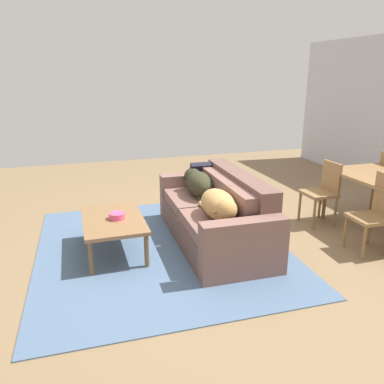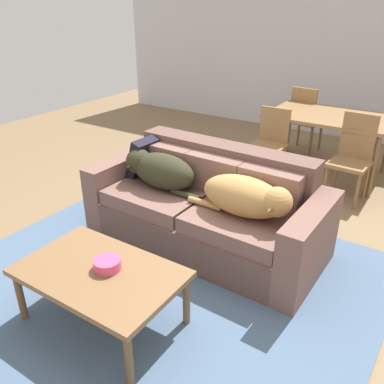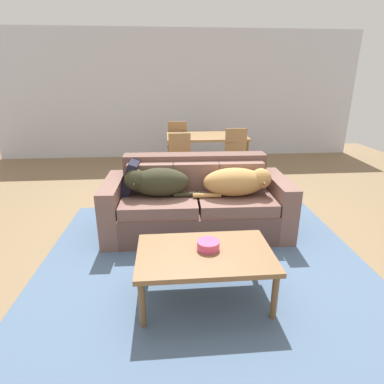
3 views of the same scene
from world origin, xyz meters
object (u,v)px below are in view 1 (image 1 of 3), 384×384
(dog_on_right_cushion, at_px, (219,205))
(dining_chair_near_left, at_px, (323,190))
(bowl_on_coffee_table, at_px, (117,216))
(dog_on_left_cushion, at_px, (198,183))
(throw_pillow_by_left_arm, at_px, (203,176))
(dining_chair_near_right, at_px, (376,211))
(couch, at_px, (217,216))
(coffee_table, at_px, (113,222))

(dog_on_right_cushion, xyz_separation_m, dining_chair_near_left, (-0.55, 1.76, -0.14))
(bowl_on_coffee_table, bearing_deg, dog_on_left_cushion, 110.93)
(throw_pillow_by_left_arm, height_order, dining_chair_near_right, dining_chair_near_right)
(couch, xyz_separation_m, dog_on_right_cushion, (0.45, -0.15, 0.30))
(coffee_table, distance_m, bowl_on_coffee_table, 0.10)
(couch, bearing_deg, dog_on_left_cushion, -166.98)
(dog_on_right_cushion, distance_m, dining_chair_near_right, 1.84)
(coffee_table, relative_size, dining_chair_near_left, 1.23)
(coffee_table, height_order, dining_chair_near_right, dining_chair_near_right)
(dining_chair_near_left, distance_m, dining_chair_near_right, 0.94)
(dining_chair_near_right, bearing_deg, throw_pillow_by_left_arm, -131.95)
(dog_on_left_cushion, distance_m, dining_chair_near_right, 2.16)
(dog_on_left_cushion, xyz_separation_m, bowl_on_coffee_table, (0.43, -1.13, -0.18))
(throw_pillow_by_left_arm, bearing_deg, dog_on_right_cushion, -10.96)
(couch, xyz_separation_m, dining_chair_near_left, (-0.11, 1.61, 0.16))
(bowl_on_coffee_table, bearing_deg, dining_chair_near_left, 91.61)
(dining_chair_near_right, bearing_deg, dog_on_left_cushion, -123.22)
(dog_on_left_cushion, distance_m, bowl_on_coffee_table, 1.22)
(couch, bearing_deg, throw_pillow_by_left_arm, 175.45)
(dog_on_right_cushion, height_order, throw_pillow_by_left_arm, throw_pillow_by_left_arm)
(dog_on_left_cushion, distance_m, throw_pillow_by_left_arm, 0.34)
(throw_pillow_by_left_arm, distance_m, coffee_table, 1.53)
(coffee_table, height_order, bowl_on_coffee_table, bowl_on_coffee_table)
(couch, bearing_deg, dining_chair_near_left, 95.31)
(throw_pillow_by_left_arm, bearing_deg, dog_on_left_cushion, -30.73)
(dog_on_left_cushion, bearing_deg, couch, 13.02)
(couch, relative_size, dog_on_right_cushion, 2.41)
(dog_on_right_cushion, relative_size, dining_chair_near_left, 1.00)
(coffee_table, distance_m, dining_chair_near_left, 2.87)
(coffee_table, relative_size, bowl_on_coffee_table, 5.94)
(dining_chair_near_left, height_order, dining_chair_near_right, dining_chair_near_right)
(bowl_on_coffee_table, bearing_deg, dining_chair_near_right, 73.32)
(dog_on_left_cushion, relative_size, dining_chair_near_right, 0.88)
(couch, height_order, coffee_table, couch)
(dog_on_left_cushion, bearing_deg, coffee_table, -69.70)
(throw_pillow_by_left_arm, xyz_separation_m, bowl_on_coffee_table, (0.72, -1.30, -0.19))
(dog_on_right_cushion, height_order, bowl_on_coffee_table, dog_on_right_cushion)
(dining_chair_near_left, bearing_deg, throw_pillow_by_left_arm, -113.82)
(dog_on_right_cushion, relative_size, throw_pillow_by_left_arm, 2.26)
(dog_on_left_cushion, distance_m, dog_on_right_cushion, 0.91)
(throw_pillow_by_left_arm, distance_m, dining_chair_near_left, 1.66)
(throw_pillow_by_left_arm, bearing_deg, dining_chair_near_left, 67.16)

